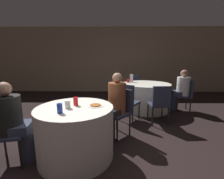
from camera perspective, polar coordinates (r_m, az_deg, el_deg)
ground_plane at (r=2.43m, az=-13.12°, el=-24.04°), size 16.00×16.00×0.00m
wall_back at (r=6.72m, az=-3.74°, el=11.10°), size 16.00×0.06×2.80m
table_near at (r=2.31m, az=-13.57°, el=-15.36°), size 1.08×1.08×0.75m
table_far at (r=4.41m, az=12.71°, el=-2.55°), size 1.34×1.34×0.75m
chair_near_west at (r=2.50m, az=-36.52°, el=-11.47°), size 0.47×0.47×0.87m
chair_near_northeast at (r=2.81m, az=3.20°, el=-6.90°), size 0.57×0.57×0.87m
chair_far_north at (r=5.39m, az=8.90°, el=1.65°), size 0.45×0.46×0.87m
chair_far_south at (r=3.38m, az=17.75°, el=-4.35°), size 0.43×0.43×0.87m
chair_far_southwest at (r=3.42m, az=6.03°, el=-3.70°), size 0.55×0.55×0.87m
chair_far_east at (r=4.58m, az=26.43°, el=-1.03°), size 0.46×0.45×0.87m
person_white_shirt at (r=4.52m, az=24.58°, el=-0.27°), size 0.51×0.37×1.14m
person_floral_shirt at (r=2.68m, az=0.88°, el=-6.37°), size 0.46×0.46×1.17m
person_black_shirt at (r=2.41m, az=-33.21°, el=-10.59°), size 0.51×0.38×1.12m
pizza_plate_near at (r=2.16m, az=-6.32°, el=-6.02°), size 0.23×0.23×0.02m
soda_can_red at (r=2.22m, az=-13.67°, el=-4.38°), size 0.07×0.07×0.12m
soda_can_blue at (r=1.95m, az=-19.30°, el=-6.80°), size 0.07×0.07×0.12m
cup_near at (r=2.13m, az=-16.57°, el=-5.44°), size 0.07×0.07×0.11m
bottle_far at (r=4.50m, az=7.41°, el=4.29°), size 0.09×0.09×0.24m
cup_far at (r=4.46m, az=6.12°, el=3.29°), size 0.09×0.09×0.09m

